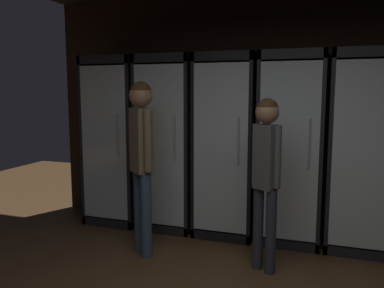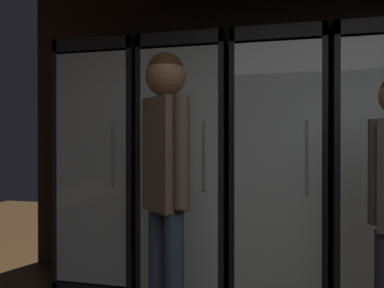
# 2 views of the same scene
# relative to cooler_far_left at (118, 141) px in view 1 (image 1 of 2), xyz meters

# --- Properties ---
(wall_back) EXTENTS (6.00, 0.06, 2.80)m
(wall_back) POSITION_rel_cooler_far_left_xyz_m (2.09, 0.29, 0.38)
(wall_back) COLOR black
(wall_back) RESTS_ON ground
(cooler_far_left) EXTENTS (0.67, 0.59, 2.07)m
(cooler_far_left) POSITION_rel_cooler_far_left_xyz_m (0.00, 0.00, 0.00)
(cooler_far_left) COLOR black
(cooler_far_left) RESTS_ON ground
(cooler_left) EXTENTS (0.67, 0.59, 2.07)m
(cooler_left) POSITION_rel_cooler_far_left_xyz_m (0.71, -0.00, 0.00)
(cooler_left) COLOR black
(cooler_left) RESTS_ON ground
(cooler_center) EXTENTS (0.67, 0.59, 2.07)m
(cooler_center) POSITION_rel_cooler_far_left_xyz_m (1.43, -0.00, -0.00)
(cooler_center) COLOR black
(cooler_center) RESTS_ON ground
(cooler_right) EXTENTS (0.67, 0.59, 2.07)m
(cooler_right) POSITION_rel_cooler_far_left_xyz_m (2.14, 0.00, -0.00)
(cooler_right) COLOR black
(cooler_right) RESTS_ON ground
(cooler_far_right) EXTENTS (0.67, 0.59, 2.07)m
(cooler_far_right) POSITION_rel_cooler_far_left_xyz_m (2.86, 0.00, -0.01)
(cooler_far_right) COLOR black
(cooler_far_right) RESTS_ON ground
(shopper_near) EXTENTS (0.28, 0.22, 1.59)m
(shopper_near) POSITION_rel_cooler_far_left_xyz_m (2.00, -0.87, -0.01)
(shopper_near) COLOR #2D2D38
(shopper_near) RESTS_ON ground
(shopper_far) EXTENTS (0.31, 0.28, 1.74)m
(shopper_far) POSITION_rel_cooler_far_left_xyz_m (0.78, -0.89, 0.08)
(shopper_far) COLOR #384C66
(shopper_far) RESTS_ON ground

